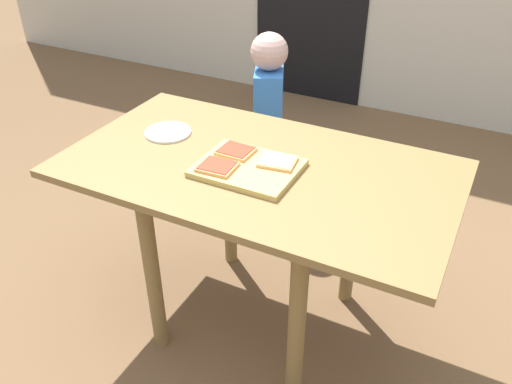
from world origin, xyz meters
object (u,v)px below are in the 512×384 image
Objects in this scene: cutting_board at (248,168)px; pizza_slice_far_left at (236,151)px; pizza_slice_far_right at (278,161)px; plate_white_left at (168,132)px; child_left at (268,114)px; pizza_slice_near_left at (217,166)px; dining_table at (258,191)px.

cutting_board is 2.71× the size of pizza_slice_far_left.
pizza_slice_far_right is 0.76× the size of plate_white_left.
cutting_board is 0.35× the size of child_left.
pizza_slice_near_left is 0.96m from child_left.
dining_table is at bearing -168.53° from pizza_slice_far_right.
cutting_board is 2.64× the size of pizza_slice_near_left.
dining_table is at bearing -66.86° from child_left.
pizza_slice_far_right is at bearing 36.65° from pizza_slice_near_left.
cutting_board is 0.11m from pizza_slice_far_right.
pizza_slice_far_right is at bearing 36.00° from cutting_board.
child_left reaches higher than dining_table.
pizza_slice_far_right is (0.07, 0.01, 0.14)m from dining_table.
plate_white_left is (-0.44, 0.06, 0.12)m from dining_table.
pizza_slice_far_left is 0.98× the size of pizza_slice_near_left.
pizza_slice_far_left is at bearing 179.75° from pizza_slice_far_right.
child_left is (-0.24, 0.78, -0.22)m from pizza_slice_far_left.
dining_table is 0.21m from pizza_slice_near_left.
dining_table is 0.17m from pizza_slice_far_left.
plate_white_left is 0.76m from child_left.
dining_table is at bearing -8.72° from pizza_slice_far_left.
pizza_slice_far_right is (0.17, -0.00, 0.00)m from pizza_slice_far_left.
pizza_slice_near_left reaches higher than plate_white_left.
pizza_slice_far_left is at bearing -72.89° from child_left.
cutting_board is (-0.02, -0.05, 0.12)m from dining_table.
pizza_slice_near_left is (-0.10, -0.11, 0.14)m from dining_table.
cutting_board is 0.44m from plate_white_left.
cutting_board is at bearing -14.98° from plate_white_left.
plate_white_left is (-0.42, 0.11, -0.01)m from cutting_board.
pizza_slice_far_left is 0.84m from child_left.
pizza_slice_near_left is at bearing -131.67° from dining_table.
pizza_slice_far_right is at bearing 11.47° from dining_table.
pizza_slice_near_left is 0.38m from plate_white_left.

